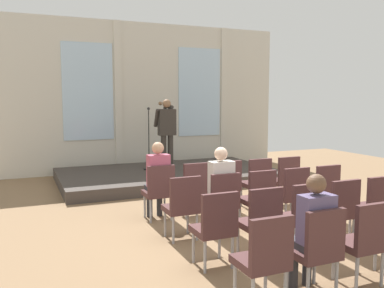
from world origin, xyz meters
TOP-DOWN VIEW (x-y plane):
  - ground_plane at (0.00, 0.00)m, footprint 16.19×16.19m
  - rear_partition at (0.03, 6.22)m, footprint 8.10×0.14m
  - stage_platform at (0.00, 4.45)m, footprint 5.19×2.96m
  - speaker at (0.02, 4.59)m, footprint 0.51×0.69m
  - mic_stand at (-0.38, 4.77)m, footprint 0.28×0.28m
  - chair_r0_c0 at (-1.26, 1.37)m, footprint 0.46×0.44m
  - audience_r0_c0 at (-1.26, 1.45)m, footprint 0.36×0.39m
  - chair_r0_c1 at (-0.63, 1.37)m, footprint 0.46×0.44m
  - chair_r0_c2 at (0.00, 1.37)m, footprint 0.46×0.44m
  - chair_r0_c3 at (0.63, 1.37)m, footprint 0.46×0.44m
  - chair_r0_c4 at (1.26, 1.37)m, footprint 0.46×0.44m
  - chair_r1_c0 at (-1.26, 0.31)m, footprint 0.46×0.44m
  - chair_r1_c1 at (-0.63, 0.31)m, footprint 0.46×0.44m
  - audience_r1_c1 at (-0.63, 0.40)m, footprint 0.36×0.39m
  - chair_r1_c2 at (0.00, 0.31)m, footprint 0.46×0.44m
  - chair_r1_c3 at (0.63, 0.31)m, footprint 0.46×0.44m
  - chair_r1_c4 at (1.26, 0.31)m, footprint 0.46×0.44m
  - chair_r2_c0 at (-1.26, -0.74)m, footprint 0.46×0.44m
  - chair_r2_c1 at (-0.63, -0.74)m, footprint 0.46×0.44m
  - chair_r2_c2 at (0.00, -0.74)m, footprint 0.46×0.44m
  - chair_r2_c3 at (0.63, -0.74)m, footprint 0.46×0.44m
  - chair_r2_c4 at (1.26, -0.74)m, footprint 0.46×0.44m
  - chair_r3_c0 at (-1.26, -1.79)m, footprint 0.46×0.44m
  - chair_r3_c1 at (-0.63, -1.79)m, footprint 0.46×0.44m
  - audience_r3_c1 at (-0.63, -1.71)m, footprint 0.36×0.39m
  - chair_r3_c2 at (0.00, -1.79)m, footprint 0.46×0.44m

SIDE VIEW (x-z plane):
  - ground_plane at x=0.00m, z-range 0.00..0.00m
  - stage_platform at x=0.00m, z-range 0.00..0.25m
  - chair_r0_c0 at x=-1.26m, z-range 0.06..1.00m
  - chair_r0_c1 at x=-0.63m, z-range 0.06..1.00m
  - chair_r0_c2 at x=0.00m, z-range 0.06..1.00m
  - chair_r0_c3 at x=0.63m, z-range 0.06..1.00m
  - chair_r0_c4 at x=1.26m, z-range 0.06..1.00m
  - chair_r1_c0 at x=-1.26m, z-range 0.06..1.00m
  - chair_r1_c1 at x=-0.63m, z-range 0.06..1.00m
  - chair_r1_c2 at x=0.00m, z-range 0.06..1.00m
  - chair_r1_c3 at x=0.63m, z-range 0.06..1.00m
  - chair_r1_c4 at x=1.26m, z-range 0.06..1.00m
  - chair_r2_c0 at x=-1.26m, z-range 0.06..1.00m
  - chair_r2_c1 at x=-0.63m, z-range 0.06..1.00m
  - chair_r2_c2 at x=0.00m, z-range 0.06..1.00m
  - chair_r2_c3 at x=0.63m, z-range 0.06..1.00m
  - chair_r2_c4 at x=1.26m, z-range 0.06..1.00m
  - chair_r3_c0 at x=-1.26m, z-range 0.06..1.00m
  - chair_r3_c1 at x=-0.63m, z-range 0.06..1.00m
  - chair_r3_c2 at x=0.00m, z-range 0.06..1.00m
  - mic_stand at x=-0.38m, z-range -0.19..1.37m
  - audience_r3_c1 at x=-0.63m, z-range 0.07..1.34m
  - audience_r0_c0 at x=-1.26m, z-range 0.07..1.38m
  - audience_r1_c1 at x=-0.63m, z-range 0.07..1.39m
  - speaker at x=0.02m, z-range 0.40..2.15m
  - rear_partition at x=0.03m, z-range 0.01..4.12m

